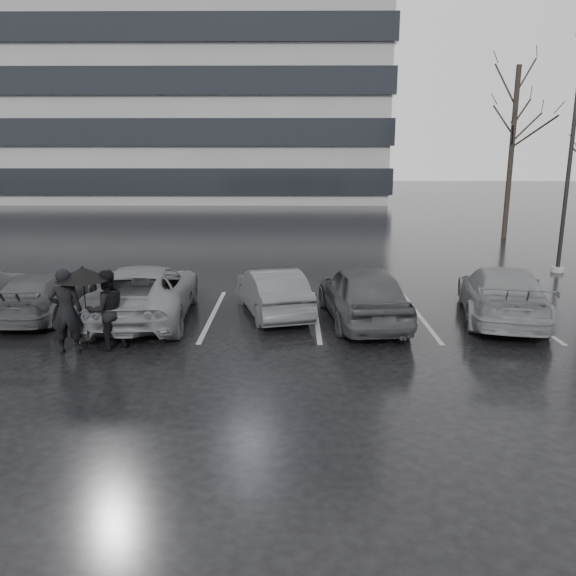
# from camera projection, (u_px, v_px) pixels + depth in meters

# --- Properties ---
(ground) EXTENTS (160.00, 160.00, 0.00)m
(ground) POSITION_uv_depth(u_px,v_px,m) (294.00, 345.00, 12.85)
(ground) COLOR black
(ground) RESTS_ON ground
(office_building) EXTENTS (61.00, 26.00, 29.00)m
(office_building) POSITION_uv_depth(u_px,v_px,m) (75.00, 51.00, 56.37)
(office_building) COLOR gray
(office_building) RESTS_ON ground
(car_main) EXTENTS (2.24, 4.64, 1.53)m
(car_main) POSITION_uv_depth(u_px,v_px,m) (363.00, 293.00, 14.47)
(car_main) COLOR black
(car_main) RESTS_ON ground
(car_west_a) EXTENTS (2.30, 4.07, 1.27)m
(car_west_a) POSITION_uv_depth(u_px,v_px,m) (272.00, 291.00, 15.19)
(car_west_a) COLOR #2D2D30
(car_west_a) RESTS_ON ground
(car_west_b) EXTENTS (2.70, 5.31, 1.44)m
(car_west_b) POSITION_uv_depth(u_px,v_px,m) (145.00, 292.00, 14.75)
(car_west_b) COLOR #505052
(car_west_b) RESTS_ON ground
(car_west_c) EXTENTS (1.67, 4.10, 1.19)m
(car_west_c) POSITION_uv_depth(u_px,v_px,m) (45.00, 295.00, 14.99)
(car_west_c) COLOR black
(car_west_c) RESTS_ON ground
(car_east) EXTENTS (2.97, 5.17, 1.41)m
(car_east) POSITION_uv_depth(u_px,v_px,m) (502.00, 293.00, 14.71)
(car_east) COLOR #505052
(car_east) RESTS_ON ground
(pedestrian_left) EXTENTS (0.75, 0.55, 1.89)m
(pedestrian_left) POSITION_uv_depth(u_px,v_px,m) (66.00, 311.00, 12.13)
(pedestrian_left) COLOR black
(pedestrian_left) RESTS_ON ground
(pedestrian_right) EXTENTS (1.11, 1.06, 1.80)m
(pedestrian_right) POSITION_uv_depth(u_px,v_px,m) (107.00, 310.00, 12.40)
(pedestrian_right) COLOR black
(pedestrian_right) RESTS_ON ground
(umbrella) EXTENTS (1.13, 1.13, 1.92)m
(umbrella) POSITION_uv_depth(u_px,v_px,m) (83.00, 274.00, 12.08)
(umbrella) COLOR black
(umbrella) RESTS_ON ground
(lamp_post) EXTENTS (0.45, 0.45, 8.31)m
(lamp_post) POSITION_uv_depth(u_px,v_px,m) (569.00, 167.00, 19.92)
(lamp_post) COLOR gray
(lamp_post) RESTS_ON ground
(stall_stripes) EXTENTS (19.72, 5.00, 0.00)m
(stall_stripes) POSITION_uv_depth(u_px,v_px,m) (264.00, 314.00, 15.28)
(stall_stripes) COLOR #949496
(stall_stripes) RESTS_ON ground
(tree_north) EXTENTS (0.26, 0.26, 8.50)m
(tree_north) POSITION_uv_depth(u_px,v_px,m) (511.00, 154.00, 28.30)
(tree_north) COLOR black
(tree_north) RESTS_ON ground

